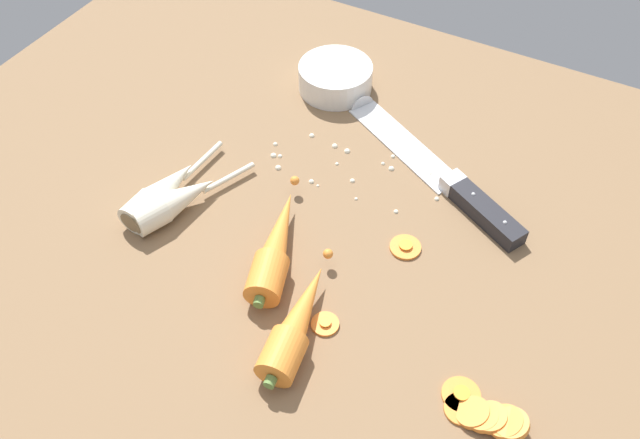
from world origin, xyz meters
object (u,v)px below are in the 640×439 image
Objects in this scene: carrot_slice_stray_mid at (405,247)px; carrot_slice_stray_far at (325,323)px; chefs_knife at (423,159)px; parsnip_mid_left at (175,201)px; prep_bowl at (335,77)px; carrot_slice_stack at (487,417)px; whole_carrot_second at (296,324)px; whole_carrot at (276,247)px; carrot_slice_stray_near at (461,394)px; parsnip_front at (162,193)px.

carrot_slice_stray_far is at bearing -104.04° from carrot_slice_stray_mid.
chefs_knife is 10.31× the size of carrot_slice_stray_far.
parsnip_mid_left and prep_bowl have the same top height.
carrot_slice_stack is 2.19× the size of carrot_slice_stray_mid.
carrot_slice_stray_far is (24.29, -5.83, -1.62)cm from parsnip_mid_left.
whole_carrot_second is 5.84× the size of carrot_slice_stray_far.
whole_carrot is 11.08cm from carrot_slice_stray_far.
parsnip_mid_left is 41.01cm from carrot_slice_stray_near.
parsnip_front is at bearing -105.12° from prep_bowl.
chefs_knife is at bearing 104.29° from carrot_slice_stray_mid.
carrot_slice_stray_far is (9.48, -5.47, -1.74)cm from whole_carrot.
whole_carrot_second is 21.47cm from carrot_slice_stack.
parsnip_front is 46.69cm from carrot_slice_stack.
carrot_slice_stack is 0.76× the size of prep_bowl.
whole_carrot_second is 4.54× the size of carrot_slice_stray_near.
carrot_slice_stray_mid is 0.35× the size of prep_bowl.
carrot_slice_stack is at bearing 0.59° from whole_carrot_second.
whole_carrot_second is 25.96cm from parsnip_front.
parsnip_mid_left is (-24.00, -22.98, 1.33)cm from chefs_knife.
chefs_knife is 1.68× the size of whole_carrot.
whole_carrot reaches higher than chefs_knife.
whole_carrot is at bearing -146.80° from carrot_slice_stray_mid.
chefs_knife is 1.77× the size of parsnip_front.
parsnip_mid_left is (-22.11, 8.29, -0.12)cm from whole_carrot_second.
parsnip_mid_left is 28.99cm from carrot_slice_stray_mid.
carrot_slice_stray_far is (0.29, -28.81, -0.29)cm from chefs_knife.
whole_carrot is 26.43cm from carrot_slice_stray_near.
carrot_slice_stray_near is 1.29× the size of carrot_slice_stray_far.
parsnip_front reaches higher than carrot_slice_stray_far.
chefs_knife is 8.44× the size of carrot_slice_stray_mid.
whole_carrot reaches higher than prep_bowl.
carrot_slice_stray_near is at bearing -9.39° from parsnip_front.
carrot_slice_stray_far is at bearing 48.55° from whole_carrot_second.
carrot_slice_stack is 2.08× the size of carrot_slice_stray_near.
whole_carrot reaches higher than carrot_slice_stray_near.
whole_carrot is at bearing 166.16° from carrot_slice_stray_near.
carrot_slice_stray_mid is at bearing 14.37° from parsnip_front.
carrot_slice_stray_near is 16.16cm from carrot_slice_stray_far.
parsnip_front is (-24.46, 8.70, -0.12)cm from whole_carrot_second.
prep_bowl is (-37.45, 39.74, 1.18)cm from carrot_slice_stack.
parsnip_mid_left is 25.03cm from carrot_slice_stray_far.
carrot_slice_stray_far is (-3.49, -13.95, 0.00)cm from carrot_slice_stray_mid.
carrot_slice_stray_mid is at bearing 130.53° from carrot_slice_stray_near.
parsnip_mid_left is at bearing 159.45° from whole_carrot_second.
whole_carrot_second is 1.00× the size of parsnip_front.
whole_carrot_second is at bearing -93.44° from chefs_knife.
carrot_slice_stack is at bearing -57.79° from chefs_knife.
whole_carrot_second reaches higher than carrot_slice_stack.
carrot_slice_stray_near is at bearing 5.08° from whole_carrot_second.
carrot_slice_stray_mid is (-12.65, 14.79, -0.00)cm from carrot_slice_stray_near.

